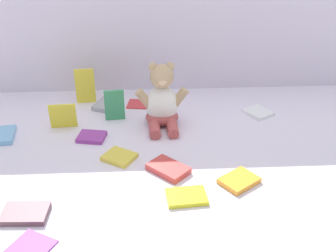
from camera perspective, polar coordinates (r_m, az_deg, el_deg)
name	(u,v)px	position (r m, az deg, el deg)	size (l,w,h in m)	color
ground_plane	(168,138)	(1.45, -0.02, -1.56)	(3.20, 3.20, 0.00)	silver
backdrop_drape	(162,8)	(1.72, -0.78, 15.48)	(1.78, 0.03, 0.67)	silver
teddy_bear	(162,103)	(1.49, -0.81, 3.17)	(0.19, 0.17, 0.23)	white
book_case_0	(168,169)	(1.27, 0.04, -5.73)	(0.08, 0.12, 0.02)	#BF3B37
book_case_1	(141,104)	(1.67, -3.70, 3.02)	(0.08, 0.10, 0.01)	#D13539
book_case_2	(186,197)	(1.17, 2.49, -9.44)	(0.08, 0.11, 0.01)	yellow
book_case_3	(239,181)	(1.24, 9.50, -7.22)	(0.08, 0.10, 0.02)	orange
book_case_4	(119,157)	(1.34, -6.53, -4.13)	(0.08, 0.09, 0.01)	gold
book_case_5	(92,137)	(1.46, -10.19, -1.44)	(0.07, 0.09, 0.01)	purple
book_case_6	(85,86)	(1.70, -11.04, 5.29)	(0.08, 0.01, 0.14)	yellow
book_case_7	(29,248)	(1.08, -18.11, -15.27)	(0.09, 0.10, 0.01)	purple
book_case_8	(114,105)	(1.55, -7.18, 2.81)	(0.07, 0.01, 0.11)	#39955D
book_case_9	(25,213)	(1.17, -18.58, -11.04)	(0.08, 0.12, 0.02)	brown
book_case_10	(106,103)	(1.68, -8.25, 3.01)	(0.07, 0.13, 0.02)	#9B9BAB
book_case_11	(63,116)	(1.53, -13.89, 1.32)	(0.09, 0.01, 0.09)	yellow
book_case_12	(258,112)	(1.64, 11.98, 1.81)	(0.08, 0.09, 0.01)	white
book_case_13	(4,135)	(1.55, -21.12, -1.18)	(0.07, 0.11, 0.02)	#74AEDD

